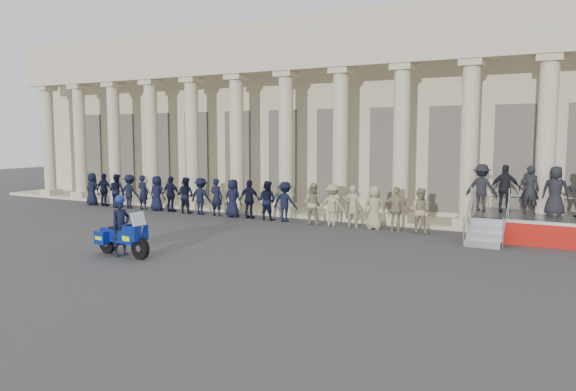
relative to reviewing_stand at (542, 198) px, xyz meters
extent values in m
plane|color=#3A3A3C|center=(-9.10, -7.24, -1.41)|extent=(90.00, 90.00, 0.00)
cube|color=#B8AB8A|center=(-9.10, 7.76, 3.09)|extent=(40.00, 10.00, 9.00)
cube|color=#B8AB8A|center=(-9.10, 1.56, -1.34)|extent=(40.00, 2.60, 0.15)
cube|color=#B8AB8A|center=(-9.10, 0.76, 5.38)|extent=(35.80, 1.00, 1.00)
cube|color=#B8AB8A|center=(-9.10, 0.76, 6.48)|extent=(35.80, 1.00, 1.20)
cube|color=#B8AB8A|center=(-26.00, 0.76, -1.11)|extent=(0.90, 0.90, 0.30)
cylinder|color=#B8AB8A|center=(-26.00, 0.76, 1.84)|extent=(0.64, 0.64, 5.60)
cube|color=#B8AB8A|center=(-26.00, 0.76, 4.76)|extent=(0.85, 0.85, 0.24)
cube|color=#B8AB8A|center=(-23.40, 0.76, -1.11)|extent=(0.90, 0.90, 0.30)
cylinder|color=#B8AB8A|center=(-23.40, 0.76, 1.84)|extent=(0.64, 0.64, 5.60)
cube|color=#B8AB8A|center=(-23.40, 0.76, 4.76)|extent=(0.85, 0.85, 0.24)
cube|color=#B8AB8A|center=(-20.80, 0.76, -1.11)|extent=(0.90, 0.90, 0.30)
cylinder|color=#B8AB8A|center=(-20.80, 0.76, 1.84)|extent=(0.64, 0.64, 5.60)
cube|color=#B8AB8A|center=(-20.80, 0.76, 4.76)|extent=(0.85, 0.85, 0.24)
cube|color=#B8AB8A|center=(-18.20, 0.76, -1.11)|extent=(0.90, 0.90, 0.30)
cylinder|color=#B8AB8A|center=(-18.20, 0.76, 1.84)|extent=(0.64, 0.64, 5.60)
cube|color=#B8AB8A|center=(-18.20, 0.76, 4.76)|extent=(0.85, 0.85, 0.24)
cube|color=#B8AB8A|center=(-15.60, 0.76, -1.11)|extent=(0.90, 0.90, 0.30)
cylinder|color=#B8AB8A|center=(-15.60, 0.76, 1.84)|extent=(0.64, 0.64, 5.60)
cube|color=#B8AB8A|center=(-15.60, 0.76, 4.76)|extent=(0.85, 0.85, 0.24)
cube|color=#B8AB8A|center=(-13.00, 0.76, -1.11)|extent=(0.90, 0.90, 0.30)
cylinder|color=#B8AB8A|center=(-13.00, 0.76, 1.84)|extent=(0.64, 0.64, 5.60)
cube|color=#B8AB8A|center=(-13.00, 0.76, 4.76)|extent=(0.85, 0.85, 0.24)
cube|color=#B8AB8A|center=(-10.40, 0.76, -1.11)|extent=(0.90, 0.90, 0.30)
cylinder|color=#B8AB8A|center=(-10.40, 0.76, 1.84)|extent=(0.64, 0.64, 5.60)
cube|color=#B8AB8A|center=(-10.40, 0.76, 4.76)|extent=(0.85, 0.85, 0.24)
cube|color=#B8AB8A|center=(-7.80, 0.76, -1.11)|extent=(0.90, 0.90, 0.30)
cylinder|color=#B8AB8A|center=(-7.80, 0.76, 1.84)|extent=(0.64, 0.64, 5.60)
cube|color=#B8AB8A|center=(-7.80, 0.76, 4.76)|extent=(0.85, 0.85, 0.24)
cube|color=#B8AB8A|center=(-5.20, 0.76, -1.11)|extent=(0.90, 0.90, 0.30)
cylinder|color=#B8AB8A|center=(-5.20, 0.76, 1.84)|extent=(0.64, 0.64, 5.60)
cube|color=#B8AB8A|center=(-5.20, 0.76, 4.76)|extent=(0.85, 0.85, 0.24)
cube|color=#B8AB8A|center=(-2.60, 0.76, -1.11)|extent=(0.90, 0.90, 0.30)
cylinder|color=#B8AB8A|center=(-2.60, 0.76, 1.84)|extent=(0.64, 0.64, 5.60)
cube|color=#B8AB8A|center=(-2.60, 0.76, 4.76)|extent=(0.85, 0.85, 0.24)
cube|color=#B8AB8A|center=(0.00, 0.76, -1.11)|extent=(0.90, 0.90, 0.30)
cylinder|color=#B8AB8A|center=(0.00, 0.76, 1.84)|extent=(0.64, 0.64, 5.60)
cube|color=#B8AB8A|center=(0.00, 0.76, 4.76)|extent=(0.85, 0.85, 0.24)
cube|color=black|center=(-24.70, 2.78, 1.14)|extent=(1.30, 0.12, 4.20)
cube|color=black|center=(-22.10, 2.78, 1.14)|extent=(1.30, 0.12, 4.20)
cube|color=black|center=(-19.50, 2.78, 1.14)|extent=(1.30, 0.12, 4.20)
cube|color=black|center=(-16.90, 2.78, 1.14)|extent=(1.30, 0.12, 4.20)
cube|color=black|center=(-14.30, 2.78, 1.14)|extent=(1.30, 0.12, 4.20)
cube|color=black|center=(-11.70, 2.78, 1.14)|extent=(1.30, 0.12, 4.20)
cube|color=black|center=(-9.10, 2.78, 1.14)|extent=(1.30, 0.12, 4.20)
cube|color=black|center=(-6.50, 2.78, 1.14)|extent=(1.30, 0.12, 4.20)
cube|color=black|center=(-3.90, 2.78, 1.14)|extent=(1.30, 0.12, 4.20)
cube|color=black|center=(-1.30, 2.78, 1.14)|extent=(1.30, 0.12, 4.20)
imported|color=black|center=(-20.87, -0.77, -0.59)|extent=(0.81, 0.53, 1.65)
imported|color=black|center=(-20.00, -0.77, -0.59)|extent=(0.97, 0.40, 1.65)
imported|color=black|center=(-19.13, -0.77, -0.59)|extent=(0.80, 0.63, 1.65)
imported|color=black|center=(-18.26, -0.77, -0.59)|extent=(1.07, 0.61, 1.65)
imported|color=black|center=(-17.39, -0.77, -0.59)|extent=(0.60, 0.40, 1.65)
imported|color=black|center=(-16.53, -0.77, -0.59)|extent=(0.81, 0.53, 1.65)
imported|color=black|center=(-15.66, -0.77, -0.59)|extent=(0.97, 0.40, 1.65)
imported|color=black|center=(-14.79, -0.77, -0.59)|extent=(0.80, 0.63, 1.65)
imported|color=black|center=(-13.92, -0.77, -0.59)|extent=(1.07, 0.61, 1.65)
imported|color=black|center=(-13.05, -0.77, -0.59)|extent=(0.60, 0.40, 1.65)
imported|color=black|center=(-12.18, -0.77, -0.59)|extent=(0.81, 0.53, 1.65)
imported|color=black|center=(-11.31, -0.77, -0.59)|extent=(0.97, 0.40, 1.65)
imported|color=black|center=(-10.44, -0.77, -0.59)|extent=(0.80, 0.63, 1.65)
imported|color=black|center=(-9.58, -0.77, -0.59)|extent=(1.07, 0.61, 1.65)
imported|color=gray|center=(-8.31, -0.77, -0.59)|extent=(0.80, 0.63, 1.65)
imported|color=gray|center=(-7.44, -0.77, -0.59)|extent=(1.07, 0.61, 1.65)
imported|color=gray|center=(-6.57, -0.77, -0.59)|extent=(0.60, 0.40, 1.65)
imported|color=gray|center=(-5.70, -0.77, -0.59)|extent=(0.81, 0.53, 1.65)
imported|color=gray|center=(-4.83, -0.77, -0.59)|extent=(0.97, 0.40, 1.65)
imported|color=gray|center=(-3.96, -0.77, -0.59)|extent=(0.80, 0.63, 1.65)
cube|color=gray|center=(0.00, -0.05, -0.63)|extent=(4.11, 2.93, 0.10)
cube|color=#A5140D|center=(0.00, -1.50, -1.05)|extent=(4.11, 0.04, 0.73)
cube|color=#A5140D|center=(-2.03, -0.05, -1.05)|extent=(0.04, 2.93, 0.73)
cube|color=gray|center=(-1.45, -2.42, -1.31)|extent=(1.10, 0.28, 0.21)
cube|color=gray|center=(-1.45, -2.14, -1.10)|extent=(1.10, 0.28, 0.21)
cube|color=gray|center=(-1.45, -1.86, -0.89)|extent=(1.10, 0.28, 0.21)
cube|color=gray|center=(-1.45, -1.58, -0.69)|extent=(1.10, 0.28, 0.21)
cylinder|color=gray|center=(0.00, 1.37, -0.08)|extent=(4.11, 0.04, 0.04)
imported|color=black|center=(-2.00, 0.15, 0.26)|extent=(1.09, 0.63, 1.69)
imported|color=black|center=(-1.20, 0.15, 0.26)|extent=(0.99, 0.41, 1.69)
imported|color=black|center=(-0.40, 0.15, 0.26)|extent=(0.62, 0.40, 1.69)
imported|color=black|center=(0.40, 0.15, 0.26)|extent=(0.82, 0.54, 1.69)
cylinder|color=black|center=(-9.70, -8.98, -1.09)|extent=(0.66, 0.20, 0.65)
cylinder|color=black|center=(-11.16, -8.83, -1.09)|extent=(0.66, 0.20, 0.65)
cube|color=navy|center=(-10.38, -8.91, -0.81)|extent=(1.16, 0.52, 0.37)
cube|color=navy|center=(-9.89, -8.96, -0.65)|extent=(0.59, 0.56, 0.44)
cube|color=silver|center=(-9.89, -8.96, -0.87)|extent=(0.24, 0.31, 0.12)
cube|color=#B2BFCC|center=(-9.73, -8.98, -0.31)|extent=(0.25, 0.47, 0.52)
cube|color=black|center=(-10.58, -8.89, -0.61)|extent=(0.67, 0.40, 0.10)
cube|color=navy|center=(-11.11, -8.84, -0.73)|extent=(0.38, 0.37, 0.22)
cube|color=navy|center=(-11.05, -9.16, -0.87)|extent=(0.46, 0.26, 0.39)
cube|color=#C9FF0D|center=(-11.05, -9.16, -0.87)|extent=(0.32, 0.26, 0.10)
cube|color=navy|center=(-10.98, -8.54, -0.87)|extent=(0.46, 0.26, 0.39)
cube|color=#C9FF0D|center=(-10.98, -8.54, -0.87)|extent=(0.32, 0.26, 0.10)
cylinder|color=silver|center=(-10.84, -8.63, -1.12)|extent=(0.60, 0.16, 0.10)
cylinder|color=black|center=(-9.89, -8.96, -0.41)|extent=(0.10, 0.69, 0.04)
imported|color=black|center=(-10.53, -8.90, -0.55)|extent=(0.47, 0.67, 1.72)
sphere|color=navy|center=(-10.53, -8.90, 0.26)|extent=(0.28, 0.28, 0.28)
camera|label=1|loc=(1.69, -20.70, 2.11)|focal=35.00mm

